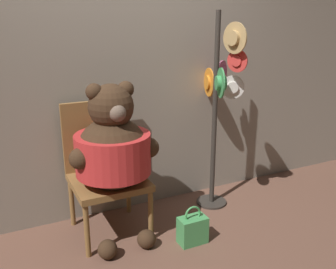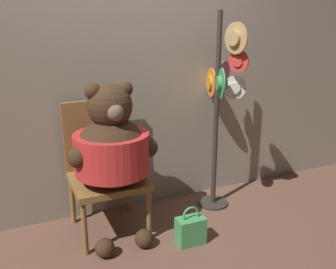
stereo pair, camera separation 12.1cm
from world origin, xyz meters
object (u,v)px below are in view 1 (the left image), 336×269
object	(u,v)px
chair	(104,166)
teddy_bear	(113,149)
hat_display_rack	(220,99)
handbag_on_ground	(193,229)

from	to	relation	value
chair	teddy_bear	world-z (taller)	teddy_bear
chair	hat_display_rack	xyz separation A→B (m)	(1.03, -0.07, 0.46)
chair	handbag_on_ground	distance (m)	0.86
chair	handbag_on_ground	world-z (taller)	chair
handbag_on_ground	chair	bearing A→B (deg)	134.54
chair	teddy_bear	xyz separation A→B (m)	(0.02, -0.19, 0.20)
teddy_bear	hat_display_rack	bearing A→B (deg)	6.56
teddy_bear	chair	bearing A→B (deg)	96.72
teddy_bear	handbag_on_ground	size ratio (longest dim) A/B	3.97
chair	hat_display_rack	size ratio (longest dim) A/B	0.60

